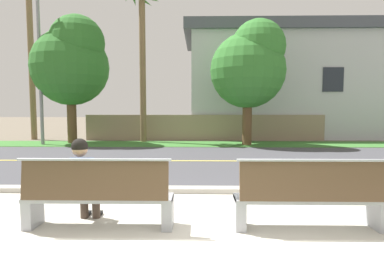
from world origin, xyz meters
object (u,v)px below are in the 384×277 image
bench_right (311,197)px  palm_tree_short (142,13)px  bench_left (98,196)px  seated_person_blue (83,178)px  streetlamp (41,51)px  shade_tree_left (250,65)px  shade_tree_far_left (72,61)px

bench_right → palm_tree_short: bearing=108.9°
bench_left → seated_person_blue: seated_person_blue is taller
streetlamp → shade_tree_left: size_ratio=1.36×
seated_person_blue → shade_tree_far_left: size_ratio=0.20×
bench_left → bench_right: same height
bench_right → streetlamp: size_ratio=0.26×
shade_tree_far_left → palm_tree_short: 4.27m
streetlamp → shade_tree_far_left: bearing=25.7°
bench_left → palm_tree_short: palm_tree_short is taller
bench_left → shade_tree_left: 12.24m
seated_person_blue → streetlamp: (-5.85, 11.29, 3.76)m
bench_right → shade_tree_left: size_ratio=0.35×
shade_tree_left → palm_tree_short: palm_tree_short is taller
bench_left → streetlamp: streetlamp is taller
bench_left → bench_right: 2.89m
palm_tree_short → shade_tree_left: bearing=-17.3°
bench_left → streetlamp: bearing=118.1°
bench_right → bench_left: bearing=180.0°
shade_tree_left → shade_tree_far_left: bearing=174.2°
seated_person_blue → shade_tree_left: shade_tree_left is taller
palm_tree_short → seated_person_blue: bearing=-84.4°
bench_left → shade_tree_left: size_ratio=0.35×
bench_right → palm_tree_short: size_ratio=0.25×
seated_person_blue → palm_tree_short: 14.01m
bench_right → shade_tree_left: shade_tree_left is taller
streetlamp → shade_tree_left: streetlamp is taller
shade_tree_far_left → shade_tree_left: size_ratio=1.08×
seated_person_blue → streetlamp: bearing=117.4°
bench_right → streetlamp: 15.11m
bench_left → bench_right: size_ratio=1.00×
bench_right → palm_tree_short: palm_tree_short is taller
shade_tree_left → bench_right: bearing=-94.5°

